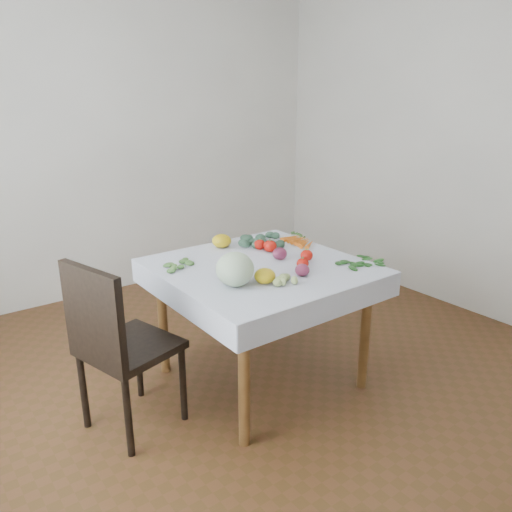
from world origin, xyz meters
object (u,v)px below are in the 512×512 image
at_px(table, 261,281).
at_px(heirloom_back, 222,241).
at_px(cabbage, 235,269).
at_px(chair, 115,339).
at_px(carrot_bunch, 299,241).

bearing_deg(table, heirloom_back, 89.32).
bearing_deg(cabbage, table, 29.47).
distance_m(chair, carrot_bunch, 1.41).
relative_size(heirloom_back, carrot_bunch, 0.46).
relative_size(cabbage, heirloom_back, 1.60).
bearing_deg(carrot_bunch, table, -156.36).
xyz_separation_m(cabbage, heirloom_back, (0.31, 0.60, -0.05)).
height_order(heirloom_back, carrot_bunch, heirloom_back).
distance_m(table, heirloom_back, 0.46).
bearing_deg(heirloom_back, carrot_bunch, -25.06).
height_order(table, heirloom_back, heirloom_back).
bearing_deg(chair, cabbage, -18.77).
xyz_separation_m(table, cabbage, (-0.30, -0.17, 0.19)).
bearing_deg(carrot_bunch, cabbage, -154.04).
xyz_separation_m(table, heirloom_back, (0.01, 0.43, 0.15)).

